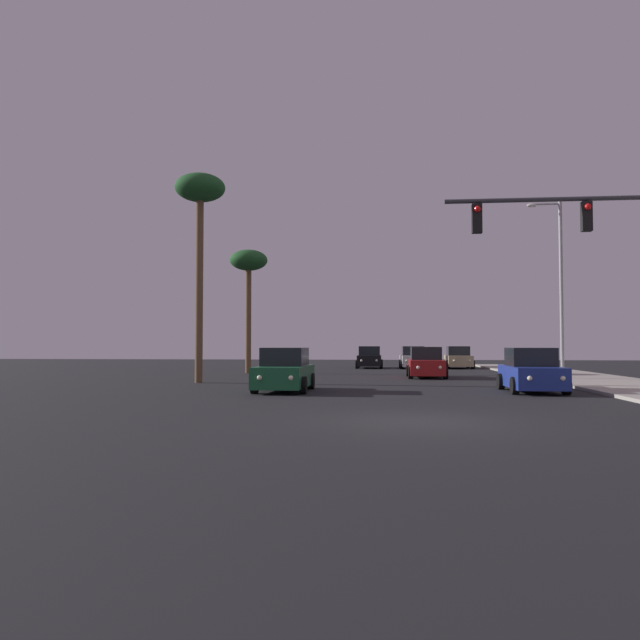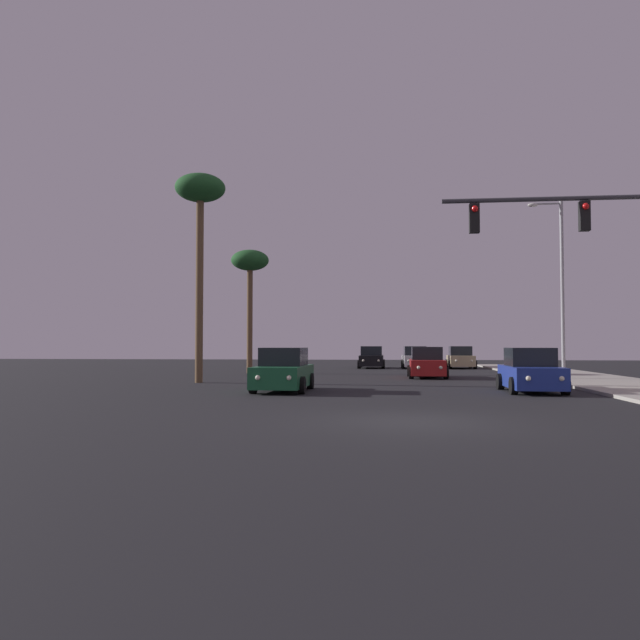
{
  "view_description": "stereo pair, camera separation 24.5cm",
  "coord_description": "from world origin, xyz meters",
  "px_view_note": "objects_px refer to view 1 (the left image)",
  "views": [
    {
      "loc": [
        -0.86,
        -14.82,
        1.79
      ],
      "look_at": [
        -3.73,
        14.67,
        2.97
      ],
      "focal_mm": 35.0,
      "sensor_mm": 36.0,
      "label": 1
    },
    {
      "loc": [
        -0.61,
        -14.79,
        1.79
      ],
      "look_at": [
        -3.73,
        14.67,
        2.97
      ],
      "focal_mm": 35.0,
      "sensor_mm": 36.0,
      "label": 2
    }
  ],
  "objects_px": {
    "traffic_light_mast": "(602,249)",
    "car_tan": "(458,358)",
    "car_green": "(284,371)",
    "palm_tree_near": "(200,201)",
    "car_red": "(426,364)",
    "palm_tree_mid": "(249,266)",
    "car_white": "(413,358)",
    "street_lamp": "(558,279)",
    "car_black": "(370,358)",
    "car_blue": "(531,372)"
  },
  "relations": [
    {
      "from": "car_blue",
      "to": "palm_tree_mid",
      "type": "relative_size",
      "value": 0.55
    },
    {
      "from": "traffic_light_mast",
      "to": "palm_tree_mid",
      "type": "distance_m",
      "value": 24.63
    },
    {
      "from": "car_green",
      "to": "car_black",
      "type": "relative_size",
      "value": 1.0
    },
    {
      "from": "car_blue",
      "to": "street_lamp",
      "type": "xyz_separation_m",
      "value": [
        3.29,
        8.06,
        4.36
      ]
    },
    {
      "from": "car_white",
      "to": "street_lamp",
      "type": "height_order",
      "value": "street_lamp"
    },
    {
      "from": "car_tan",
      "to": "palm_tree_mid",
      "type": "bearing_deg",
      "value": 35.18
    },
    {
      "from": "traffic_light_mast",
      "to": "street_lamp",
      "type": "relative_size",
      "value": 0.73
    },
    {
      "from": "car_white",
      "to": "car_red",
      "type": "distance_m",
      "value": 13.7
    },
    {
      "from": "car_blue",
      "to": "street_lamp",
      "type": "relative_size",
      "value": 0.48
    },
    {
      "from": "car_green",
      "to": "car_red",
      "type": "height_order",
      "value": "same"
    },
    {
      "from": "traffic_light_mast",
      "to": "car_black",
      "type": "bearing_deg",
      "value": 104.6
    },
    {
      "from": "car_white",
      "to": "street_lamp",
      "type": "distance_m",
      "value": 17.53
    },
    {
      "from": "car_black",
      "to": "car_blue",
      "type": "bearing_deg",
      "value": 105.54
    },
    {
      "from": "street_lamp",
      "to": "car_red",
      "type": "bearing_deg",
      "value": 163.25
    },
    {
      "from": "car_green",
      "to": "palm_tree_mid",
      "type": "height_order",
      "value": "palm_tree_mid"
    },
    {
      "from": "street_lamp",
      "to": "palm_tree_mid",
      "type": "xyz_separation_m",
      "value": [
        -17.34,
        6.34,
        1.67
      ]
    },
    {
      "from": "palm_tree_near",
      "to": "palm_tree_mid",
      "type": "bearing_deg",
      "value": 88.69
    },
    {
      "from": "palm_tree_near",
      "to": "street_lamp",
      "type": "bearing_deg",
      "value": 11.78
    },
    {
      "from": "car_white",
      "to": "car_black",
      "type": "xyz_separation_m",
      "value": [
        -3.31,
        0.09,
        0.0
      ]
    },
    {
      "from": "street_lamp",
      "to": "palm_tree_near",
      "type": "xyz_separation_m",
      "value": [
        -17.57,
        -3.66,
        3.55
      ]
    },
    {
      "from": "car_white",
      "to": "palm_tree_near",
      "type": "bearing_deg",
      "value": 59.18
    },
    {
      "from": "car_green",
      "to": "car_black",
      "type": "distance_m",
      "value": 24.51
    },
    {
      "from": "palm_tree_near",
      "to": "car_white",
      "type": "bearing_deg",
      "value": 60.3
    },
    {
      "from": "car_red",
      "to": "street_lamp",
      "type": "bearing_deg",
      "value": 164.28
    },
    {
      "from": "car_white",
      "to": "car_tan",
      "type": "xyz_separation_m",
      "value": [
        3.45,
        0.32,
        0.0
      ]
    },
    {
      "from": "car_red",
      "to": "car_tan",
      "type": "height_order",
      "value": "same"
    },
    {
      "from": "traffic_light_mast",
      "to": "car_tan",
      "type": "bearing_deg",
      "value": 91.48
    },
    {
      "from": "car_red",
      "to": "palm_tree_near",
      "type": "bearing_deg",
      "value": 28.04
    },
    {
      "from": "car_red",
      "to": "street_lamp",
      "type": "distance_m",
      "value": 8.09
    },
    {
      "from": "car_blue",
      "to": "car_white",
      "type": "bearing_deg",
      "value": -81.09
    },
    {
      "from": "car_black",
      "to": "palm_tree_near",
      "type": "bearing_deg",
      "value": 68.45
    },
    {
      "from": "traffic_light_mast",
      "to": "street_lamp",
      "type": "xyz_separation_m",
      "value": [
        2.34,
        13.09,
        0.43
      ]
    },
    {
      "from": "car_white",
      "to": "palm_tree_near",
      "type": "distance_m",
      "value": 23.61
    },
    {
      "from": "car_blue",
      "to": "car_black",
      "type": "distance_m",
      "value": 24.7
    },
    {
      "from": "car_red",
      "to": "palm_tree_mid",
      "type": "bearing_deg",
      "value": -20.99
    },
    {
      "from": "car_tan",
      "to": "car_black",
      "type": "relative_size",
      "value": 1.0
    },
    {
      "from": "car_white",
      "to": "car_red",
      "type": "height_order",
      "value": "same"
    },
    {
      "from": "car_blue",
      "to": "car_tan",
      "type": "relative_size",
      "value": 1.0
    },
    {
      "from": "car_black",
      "to": "street_lamp",
      "type": "distance_m",
      "value": 19.08
    },
    {
      "from": "car_blue",
      "to": "car_tan",
      "type": "height_order",
      "value": "same"
    },
    {
      "from": "car_blue",
      "to": "street_lamp",
      "type": "height_order",
      "value": "street_lamp"
    },
    {
      "from": "car_green",
      "to": "car_white",
      "type": "bearing_deg",
      "value": -102.82
    },
    {
      "from": "car_red",
      "to": "street_lamp",
      "type": "xyz_separation_m",
      "value": [
        6.53,
        -1.96,
        4.36
      ]
    },
    {
      "from": "car_tan",
      "to": "street_lamp",
      "type": "distance_m",
      "value": 16.85
    },
    {
      "from": "traffic_light_mast",
      "to": "palm_tree_near",
      "type": "relative_size",
      "value": 0.66
    },
    {
      "from": "car_red",
      "to": "palm_tree_mid",
      "type": "xyz_separation_m",
      "value": [
        -10.81,
        4.37,
        6.02
      ]
    },
    {
      "from": "car_green",
      "to": "car_blue",
      "type": "xyz_separation_m",
      "value": [
        9.41,
        0.53,
        0.0
      ]
    },
    {
      "from": "car_white",
      "to": "car_red",
      "type": "bearing_deg",
      "value": 88.94
    },
    {
      "from": "traffic_light_mast",
      "to": "car_blue",
      "type": "bearing_deg",
      "value": 100.68
    },
    {
      "from": "car_green",
      "to": "palm_tree_near",
      "type": "distance_m",
      "value": 10.51
    }
  ]
}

